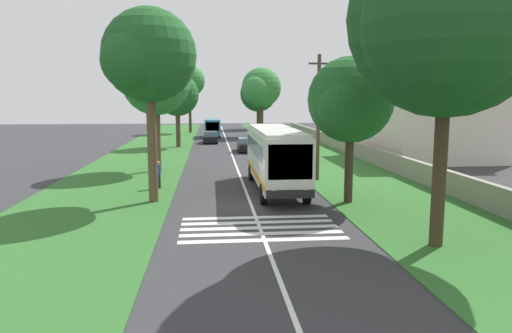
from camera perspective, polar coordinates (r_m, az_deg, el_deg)
The scene contains 21 objects.
ground at distance 24.80m, azimuth -0.56°, elevation -4.71°, with size 160.00×160.00×0.00m, color #333335.
grass_verge_left at distance 39.94m, azimuth -14.25°, elevation 0.02°, with size 120.00×8.00×0.04m, color #2D6628.
grass_verge_right at distance 40.78m, azimuth 9.17°, elevation 0.33°, with size 120.00×8.00×0.04m, color #2D6628.
centre_line at distance 39.52m, azimuth -2.42°, elevation 0.16°, with size 110.00×0.16×0.01m, color silver.
coach_bus at distance 28.69m, azimuth 2.31°, elevation 1.41°, with size 11.16×2.62×3.73m.
zebra_crossing at distance 20.70m, azimuth 0.45°, elevation -7.33°, with size 4.05×6.80×0.01m.
trailing_car_0 at distance 49.43m, azimuth -1.16°, elevation 2.56°, with size 4.30×1.78×1.43m.
trailing_car_1 at distance 59.16m, azimuth -5.47°, elevation 3.46°, with size 4.30×1.78×1.43m.
trailing_minibus_0 at distance 67.59m, azimuth -5.24°, elevation 4.81°, with size 6.00×2.14×2.53m.
roadside_tree_left_0 at distance 76.91m, azimuth -8.07°, elevation 9.98°, with size 6.00×4.87×10.56m.
roadside_tree_left_1 at distance 54.48m, azimuth -9.46°, elevation 8.33°, with size 5.51×4.77×8.22m.
roadside_tree_left_2 at distance 36.90m, azimuth -11.99°, elevation 9.73°, with size 5.96×5.09×9.28m.
roadside_tree_left_3 at distance 25.90m, azimuth -12.81°, elevation 12.45°, with size 5.89×4.86×10.11m.
roadside_tree_right_0 at distance 18.76m, azimuth 21.21°, elevation 15.54°, with size 9.02×7.19×11.86m.
roadside_tree_right_1 at distance 68.06m, azimuth 0.50°, elevation 9.25°, with size 7.15×5.65×9.71m.
roadside_tree_right_2 at distance 84.79m, azimuth 0.18°, elevation 8.58°, with size 7.35×6.34×9.35m.
roadside_tree_right_3 at distance 25.52m, azimuth 10.96°, elevation 7.54°, with size 5.39×4.47×7.65m.
utility_pole at distance 32.16m, azimuth 7.46°, elevation 6.02°, with size 0.24×1.40×8.33m.
roadside_wall at distance 46.40m, azimuth 11.71°, elevation 2.09°, with size 70.00×0.40×1.36m, color gray.
roadside_building at distance 46.62m, azimuth 20.06°, elevation 5.29°, with size 11.70×10.08×7.06m.
pedestrian at distance 29.78m, azimuth -11.60°, elevation -0.91°, with size 0.34×0.34×1.69m.
Camera 1 is at (-24.08, 2.06, 5.56)m, focal length 33.47 mm.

